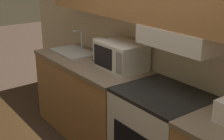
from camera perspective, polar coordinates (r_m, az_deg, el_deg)
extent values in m
cube|color=beige|center=(3.06, 8.45, 6.25)|extent=(5.34, 0.05, 2.55)
cube|color=white|center=(2.62, 12.24, 5.74)|extent=(0.71, 0.34, 0.16)
cube|color=#B27A47|center=(3.65, -4.01, -5.32)|extent=(1.51, 0.64, 0.87)
cube|color=#84705B|center=(3.49, -4.18, 1.49)|extent=(1.53, 0.66, 0.04)
cube|color=black|center=(2.66, 9.32, -4.44)|extent=(0.74, 0.63, 0.03)
cylinder|color=black|center=(2.68, 4.90, -3.76)|extent=(0.10, 0.10, 0.01)
cylinder|color=black|center=(2.46, 10.06, -6.15)|extent=(0.10, 0.10, 0.01)
cylinder|color=black|center=(2.84, 8.72, -2.56)|extent=(0.10, 0.10, 0.01)
cylinder|color=black|center=(2.64, 13.85, -4.67)|extent=(0.10, 0.10, 0.01)
cube|color=white|center=(3.16, 1.77, 2.62)|extent=(0.49, 0.35, 0.28)
cube|color=black|center=(3.12, -1.71, 2.39)|extent=(0.30, 0.01, 0.21)
cube|color=gray|center=(2.92, 1.25, 1.20)|extent=(0.09, 0.01, 0.21)
cube|color=black|center=(2.30, 19.11, -5.91)|extent=(0.01, 0.02, 0.02)
cube|color=#B7BABF|center=(3.78, -7.20, 3.27)|extent=(0.57, 0.35, 0.02)
cube|color=#4C4F54|center=(3.78, -7.43, 3.28)|extent=(0.49, 0.26, 0.01)
cylinder|color=#B7BABF|center=(3.82, -5.57, 5.48)|extent=(0.02, 0.02, 0.24)
cylinder|color=#B7BABF|center=(3.76, -6.41, 7.10)|extent=(0.02, 0.12, 0.02)
cylinder|color=black|center=(3.48, -2.41, 1.85)|extent=(0.15, 0.15, 0.01)
cylinder|color=white|center=(3.45, -2.44, 3.82)|extent=(0.13, 0.13, 0.24)
cube|color=#9E7042|center=(3.23, -19.65, -11.34)|extent=(0.06, 0.06, 0.74)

